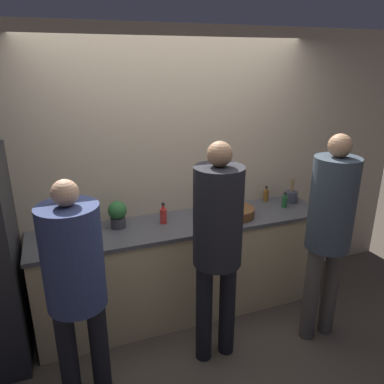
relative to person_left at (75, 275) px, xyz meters
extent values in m
plane|color=#4C4238|center=(0.99, 0.37, -1.01)|extent=(14.00, 14.00, 0.00)
cube|color=#C6B293|center=(0.99, 1.01, 0.29)|extent=(5.20, 0.06, 2.60)
cube|color=beige|center=(0.99, 0.71, -0.56)|extent=(2.66, 0.59, 0.90)
cube|color=#4C4C51|center=(0.99, 0.71, -0.09)|extent=(2.69, 0.62, 0.03)
cylinder|color=black|center=(-0.11, 0.00, -0.61)|extent=(0.13, 0.13, 0.79)
cylinder|color=black|center=(0.11, 0.00, -0.61)|extent=(0.13, 0.13, 0.79)
cylinder|color=navy|center=(0.00, 0.00, 0.13)|extent=(0.39, 0.39, 0.69)
sphere|color=tan|center=(0.00, 0.00, 0.56)|extent=(0.17, 0.17, 0.17)
cylinder|color=black|center=(0.93, 0.06, -0.58)|extent=(0.13, 0.13, 0.86)
cylinder|color=black|center=(1.13, 0.06, -0.58)|extent=(0.13, 0.13, 0.86)
cylinder|color=black|center=(1.03, 0.06, 0.23)|extent=(0.37, 0.37, 0.75)
sphere|color=#936B4C|center=(1.03, 0.06, 0.70)|extent=(0.18, 0.18, 0.18)
cylinder|color=#4C4742|center=(1.87, -0.03, -0.57)|extent=(0.13, 0.13, 0.86)
cylinder|color=#4C4742|center=(2.07, -0.03, -0.57)|extent=(0.13, 0.13, 0.86)
cylinder|color=#333D47|center=(1.97, -0.03, 0.23)|extent=(0.36, 0.36, 0.75)
sphere|color=#936B4C|center=(1.97, -0.03, 0.70)|extent=(0.18, 0.18, 0.18)
cylinder|color=brown|center=(1.48, 0.65, -0.03)|extent=(0.35, 0.35, 0.09)
ellipsoid|color=yellow|center=(1.52, 0.65, 0.03)|extent=(0.15, 0.12, 0.04)
cylinder|color=#3D424C|center=(2.18, 0.78, -0.01)|extent=(0.12, 0.12, 0.12)
cylinder|color=#99754C|center=(2.16, 0.78, 0.08)|extent=(0.01, 0.05, 0.21)
cylinder|color=#99754C|center=(2.19, 0.79, 0.08)|extent=(0.03, 0.04, 0.21)
cylinder|color=#99754C|center=(2.18, 0.77, 0.08)|extent=(0.05, 0.01, 0.21)
cylinder|color=#236033|center=(2.04, 0.69, -0.02)|extent=(0.05, 0.05, 0.11)
cylinder|color=#236033|center=(2.04, 0.69, 0.05)|extent=(0.02, 0.02, 0.03)
cylinder|color=black|center=(2.04, 0.69, 0.08)|extent=(0.03, 0.03, 0.01)
cylinder|color=red|center=(0.81, 0.74, -0.01)|extent=(0.06, 0.06, 0.13)
cylinder|color=red|center=(0.81, 0.74, 0.08)|extent=(0.03, 0.03, 0.04)
cylinder|color=black|center=(0.81, 0.74, 0.11)|extent=(0.03, 0.03, 0.02)
cylinder|color=brown|center=(1.96, 0.90, -0.02)|extent=(0.05, 0.05, 0.11)
cylinder|color=brown|center=(1.96, 0.90, 0.06)|extent=(0.02, 0.02, 0.04)
cylinder|color=black|center=(1.96, 0.90, 0.08)|extent=(0.03, 0.03, 0.01)
cylinder|color=#335184|center=(1.17, 0.78, -0.03)|extent=(0.08, 0.08, 0.10)
cylinder|color=#3D3D42|center=(0.41, 0.79, -0.03)|extent=(0.13, 0.13, 0.09)
sphere|color=#2D6B33|center=(0.41, 0.79, 0.09)|extent=(0.16, 0.16, 0.16)
camera|label=1|loc=(-0.02, -2.21, 1.31)|focal=35.00mm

